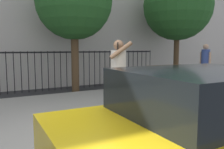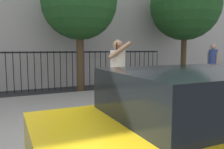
{
  "view_description": "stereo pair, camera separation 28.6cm",
  "coord_description": "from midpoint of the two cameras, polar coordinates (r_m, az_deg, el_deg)",
  "views": [
    {
      "loc": [
        -1.3,
        -3.5,
        1.71
      ],
      "look_at": [
        1.28,
        1.25,
        1.1
      ],
      "focal_mm": 37.38,
      "sensor_mm": 36.0,
      "label": 1
    },
    {
      "loc": [
        -1.05,
        -3.63,
        1.71
      ],
      "look_at": [
        1.28,
        1.25,
        1.1
      ],
      "focal_mm": 37.38,
      "sensor_mm": 36.0,
      "label": 2
    }
  ],
  "objects": [
    {
      "name": "taxi_yellow",
      "position": [
        3.27,
        20.75,
        -11.91
      ],
      "size": [
        4.22,
        1.9,
        1.45
      ],
      "color": "yellow",
      "rests_on": "ground"
    },
    {
      "name": "pedestrian_walking",
      "position": [
        10.33,
        21.13,
        2.88
      ],
      "size": [
        0.38,
        0.49,
        1.74
      ],
      "color": "tan",
      "rests_on": "sidewalk"
    },
    {
      "name": "street_tree_mid",
      "position": [
        9.16,
        -10.19,
        17.11
      ],
      "size": [
        2.84,
        2.84,
        4.86
      ],
      "color": "#4C3823",
      "rests_on": "ground"
    },
    {
      "name": "street_bench",
      "position": [
        8.81,
        11.12,
        -0.58
      ],
      "size": [
        1.6,
        0.45,
        0.95
      ],
      "color": "brown",
      "rests_on": "sidewalk"
    },
    {
      "name": "street_tree_far",
      "position": [
        11.5,
        15.07,
        15.87
      ],
      "size": [
        3.15,
        3.15,
        5.23
      ],
      "color": "#4C3823",
      "rests_on": "ground"
    },
    {
      "name": "sidewalk",
      "position": [
        6.11,
        -16.61,
        -9.35
      ],
      "size": [
        28.0,
        4.4,
        0.15
      ],
      "primitive_type": "cube",
      "color": "gray",
      "rests_on": "ground"
    },
    {
      "name": "iron_fence",
      "position": [
        9.57,
        -21.43,
        1.87
      ],
      "size": [
        12.03,
        0.04,
        1.6
      ],
      "color": "black",
      "rests_on": "ground"
    },
    {
      "name": "pedestrian_on_phone",
      "position": [
        5.2,
        -0.06,
        0.42
      ],
      "size": [
        0.51,
        0.71,
        1.74
      ],
      "color": "#936B4C",
      "rests_on": "sidewalk"
    }
  ]
}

